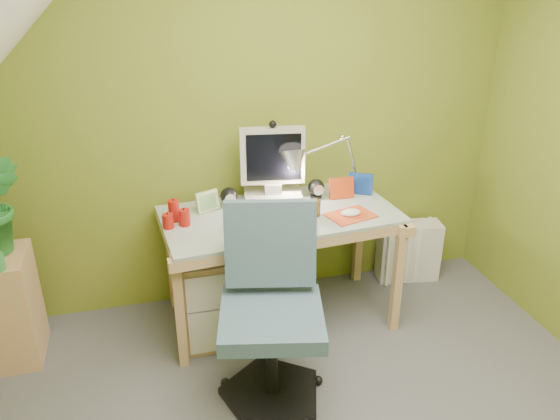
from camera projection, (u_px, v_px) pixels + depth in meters
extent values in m
cube|color=olive|center=(255.00, 117.00, 3.27)|extent=(3.20, 0.01, 2.40)
cube|color=white|center=(273.00, 223.00, 3.01)|extent=(0.50, 0.29, 0.02)
cube|color=#C8461F|center=(351.00, 215.00, 3.12)|extent=(0.30, 0.25, 0.01)
ellipsoid|color=white|center=(351.00, 213.00, 3.11)|extent=(0.12, 0.08, 0.04)
cylinder|color=brown|center=(314.00, 208.00, 3.11)|extent=(0.08, 0.08, 0.09)
cube|color=#BE3814|center=(342.00, 188.00, 3.33)|extent=(0.15, 0.02, 0.13)
cube|color=navy|center=(360.00, 183.00, 3.40)|extent=(0.14, 0.10, 0.13)
cube|color=#B5C285|center=(208.00, 201.00, 3.16)|extent=(0.14, 0.07, 0.12)
cube|color=tan|center=(13.00, 307.00, 2.99)|extent=(0.24, 0.37, 0.64)
cube|color=silver|center=(408.00, 251.00, 3.80)|extent=(0.44, 0.23, 0.42)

